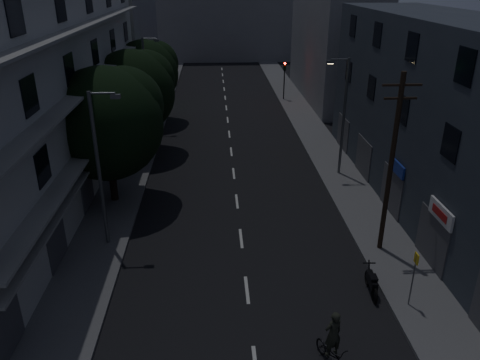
{
  "coord_description": "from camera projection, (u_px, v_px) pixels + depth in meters",
  "views": [
    {
      "loc": [
        -1.29,
        -10.76,
        13.03
      ],
      "look_at": [
        0.0,
        12.0,
        3.0
      ],
      "focal_mm": 35.0,
      "sensor_mm": 36.0,
      "label": 1
    }
  ],
  "objects": [
    {
      "name": "bus_stop_sign",
      "position": [
        414.0,
        270.0,
        19.23
      ],
      "size": [
        0.06,
        0.35,
        2.52
      ],
      "color": "#595B60",
      "rests_on": "sidewalk_right"
    },
    {
      "name": "sidewalk_right",
      "position": [
        322.0,
        147.0,
        38.35
      ],
      "size": [
        3.0,
        90.0,
        0.15
      ],
      "primitive_type": "cube",
      "color": "#565659",
      "rests_on": "ground"
    },
    {
      "name": "tree_mid",
      "position": [
        133.0,
        89.0,
        35.33
      ],
      "size": [
        6.43,
        6.43,
        7.91
      ],
      "color": "black",
      "rests_on": "sidewalk_left"
    },
    {
      "name": "utility_pole",
      "position": [
        391.0,
        162.0,
        22.18
      ],
      "size": [
        1.8,
        0.24,
        9.0
      ],
      "color": "black",
      "rests_on": "sidewalk_right"
    },
    {
      "name": "tree_far",
      "position": [
        146.0,
        71.0,
        43.2
      ],
      "size": [
        6.11,
        6.11,
        7.55
      ],
      "color": "black",
      "rests_on": "sidewalk_left"
    },
    {
      "name": "street_lamp_left_near",
      "position": [
        100.0,
        163.0,
        22.77
      ],
      "size": [
        1.51,
        0.25,
        8.0
      ],
      "color": "#595D61",
      "rests_on": "sidewalk_left"
    },
    {
      "name": "cyclist",
      "position": [
        332.0,
        348.0,
        16.73
      ],
      "size": [
        1.26,
        1.97,
        2.35
      ],
      "rotation": [
        0.0,
        0.0,
        0.36
      ],
      "color": "black",
      "rests_on": "ground"
    },
    {
      "name": "building_far_left",
      "position": [
        121.0,
        21.0,
        55.16
      ],
      "size": [
        6.0,
        20.0,
        16.0
      ],
      "primitive_type": "cube",
      "color": "slate",
      "rests_on": "ground"
    },
    {
      "name": "building_far_right",
      "position": [
        333.0,
        39.0,
        51.53
      ],
      "size": [
        6.0,
        20.0,
        13.0
      ],
      "primitive_type": "cube",
      "color": "slate",
      "rests_on": "ground"
    },
    {
      "name": "motorcycle",
      "position": [
        371.0,
        283.0,
        20.71
      ],
      "size": [
        0.58,
        2.0,
        1.28
      ],
      "rotation": [
        0.0,
        0.0,
        -0.07
      ],
      "color": "black",
      "rests_on": "ground"
    },
    {
      "name": "traffic_signal_far_left",
      "position": [
        165.0,
        74.0,
        51.09
      ],
      "size": [
        0.28,
        0.37,
        4.1
      ],
      "color": "black",
      "rests_on": "sidewalk_left"
    },
    {
      "name": "building_right",
      "position": [
        450.0,
        120.0,
        26.34
      ],
      "size": [
        6.19,
        28.0,
        11.0
      ],
      "color": "#2E353F",
      "rests_on": "ground"
    },
    {
      "name": "tree_near",
      "position": [
        107.0,
        119.0,
        27.23
      ],
      "size": [
        6.68,
        6.68,
        8.24
      ],
      "color": "black",
      "rests_on": "sidewalk_left"
    },
    {
      "name": "ground",
      "position": [
        231.0,
        150.0,
        37.99
      ],
      "size": [
        160.0,
        160.0,
        0.0
      ],
      "primitive_type": "plane",
      "color": "black",
      "rests_on": "ground"
    },
    {
      "name": "lane_markings",
      "position": [
        228.0,
        127.0,
        43.7
      ],
      "size": [
        0.15,
        60.5,
        0.01
      ],
      "color": "beige",
      "rests_on": "ground"
    },
    {
      "name": "building_far_end",
      "position": [
        220.0,
        28.0,
        77.1
      ],
      "size": [
        24.0,
        8.0,
        10.0
      ],
      "primitive_type": "cube",
      "color": "slate",
      "rests_on": "ground"
    },
    {
      "name": "building_left",
      "position": [
        36.0,
        84.0,
        28.16
      ],
      "size": [
        7.0,
        36.0,
        14.0
      ],
      "color": "#B6B6B1",
      "rests_on": "ground"
    },
    {
      "name": "street_lamp_right",
      "position": [
        342.0,
        112.0,
        31.38
      ],
      "size": [
        1.51,
        0.25,
        8.0
      ],
      "color": "#54575B",
      "rests_on": "sidewalk_right"
    },
    {
      "name": "street_lamp_left_far",
      "position": [
        147.0,
        79.0,
        41.12
      ],
      "size": [
        1.51,
        0.25,
        8.0
      ],
      "color": "#5A5D62",
      "rests_on": "sidewalk_left"
    },
    {
      "name": "traffic_signal_far_right",
      "position": [
        285.0,
        73.0,
        51.61
      ],
      "size": [
        0.28,
        0.37,
        4.1
      ],
      "color": "black",
      "rests_on": "sidewalk_right"
    },
    {
      "name": "sidewalk_left",
      "position": [
        138.0,
        150.0,
        37.57
      ],
      "size": [
        3.0,
        90.0,
        0.15
      ],
      "primitive_type": "cube",
      "color": "#565659",
      "rests_on": "ground"
    }
  ]
}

